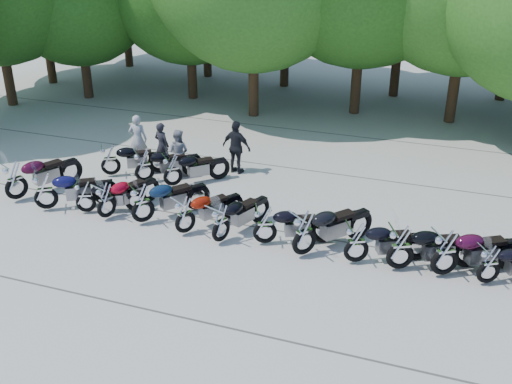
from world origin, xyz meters
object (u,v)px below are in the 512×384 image
(motorcycle_7, at_px, (265,224))
(motorcycle_8, at_px, (305,232))
(motorcycle_15, at_px, (144,165))
(motorcycle_12, at_px, (490,264))
(motorcycle_5, at_px, (185,214))
(motorcycle_1, at_px, (45,190))
(motorcycle_16, at_px, (173,169))
(motorcycle_11, at_px, (446,252))
(motorcycle_14, at_px, (110,159))
(motorcycle_0, at_px, (15,179))
(motorcycle_4, at_px, (142,202))
(rider_2, at_px, (237,147))
(rider_1, at_px, (178,152))
(rider_3, at_px, (162,145))
(motorcycle_6, at_px, (221,222))
(motorcycle_10, at_px, (401,247))
(rider_0, at_px, (138,139))
(motorcycle_3, at_px, (106,199))
(motorcycle_2, at_px, (85,196))
(motorcycle_9, at_px, (357,242))

(motorcycle_7, height_order, motorcycle_8, motorcycle_8)
(motorcycle_8, height_order, motorcycle_15, motorcycle_8)
(motorcycle_12, bearing_deg, motorcycle_5, 60.20)
(motorcycle_1, height_order, motorcycle_8, motorcycle_8)
(motorcycle_16, bearing_deg, motorcycle_11, -150.28)
(motorcycle_1, xyz_separation_m, motorcycle_8, (7.93, 0.02, 0.04))
(motorcycle_8, relative_size, motorcycle_11, 1.02)
(motorcycle_1, bearing_deg, motorcycle_12, -122.79)
(motorcycle_5, xyz_separation_m, motorcycle_7, (2.26, 0.18, -0.00))
(motorcycle_11, distance_m, motorcycle_12, 1.02)
(motorcycle_14, bearing_deg, motorcycle_0, 115.07)
(motorcycle_4, xyz_separation_m, rider_2, (1.16, 4.37, 0.24))
(rider_1, distance_m, rider_2, 1.97)
(rider_3, bearing_deg, motorcycle_6, 146.78)
(motorcycle_14, bearing_deg, motorcycle_16, -123.76)
(motorcycle_10, bearing_deg, motorcycle_16, 45.12)
(motorcycle_12, relative_size, rider_0, 1.17)
(motorcycle_3, bearing_deg, motorcycle_1, 25.71)
(motorcycle_16, bearing_deg, motorcycle_5, 169.03)
(motorcycle_2, bearing_deg, motorcycle_15, -37.17)
(rider_2, bearing_deg, rider_0, 16.17)
(motorcycle_10, bearing_deg, motorcycle_9, 66.24)
(rider_2, height_order, rider_3, rider_2)
(motorcycle_3, xyz_separation_m, motorcycle_11, (9.41, 0.08, 0.08))
(motorcycle_0, height_order, rider_1, rider_1)
(motorcycle_15, height_order, rider_3, rider_3)
(motorcycle_7, distance_m, motorcycle_14, 6.90)
(motorcycle_5, distance_m, motorcycle_7, 2.26)
(motorcycle_10, distance_m, motorcycle_14, 10.30)
(motorcycle_4, relative_size, motorcycle_9, 1.07)
(motorcycle_5, xyz_separation_m, rider_0, (-3.85, 4.23, 0.26))
(motorcycle_15, distance_m, rider_1, 1.28)
(motorcycle_4, distance_m, motorcycle_9, 6.14)
(motorcycle_6, relative_size, rider_0, 1.27)
(motorcycle_2, bearing_deg, motorcycle_7, -115.21)
(motorcycle_12, relative_size, motorcycle_14, 0.92)
(motorcycle_0, height_order, motorcycle_7, motorcycle_0)
(motorcycle_0, distance_m, motorcycle_4, 4.42)
(motorcycle_3, distance_m, motorcycle_6, 3.66)
(motorcycle_11, bearing_deg, rider_3, 36.24)
(rider_1, bearing_deg, motorcycle_2, 71.07)
(rider_1, bearing_deg, motorcycle_5, 119.17)
(motorcycle_12, bearing_deg, motorcycle_8, 61.59)
(motorcycle_14, bearing_deg, motorcycle_11, -135.30)
(motorcycle_16, bearing_deg, motorcycle_12, -148.65)
(motorcycle_0, distance_m, motorcycle_10, 11.63)
(motorcycle_3, bearing_deg, motorcycle_12, -158.02)
(motorcycle_12, xyz_separation_m, rider_0, (-11.72, 4.08, 0.30))
(motorcycle_14, xyz_separation_m, rider_0, (0.27, 1.42, 0.25))
(motorcycle_4, height_order, rider_1, rider_1)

